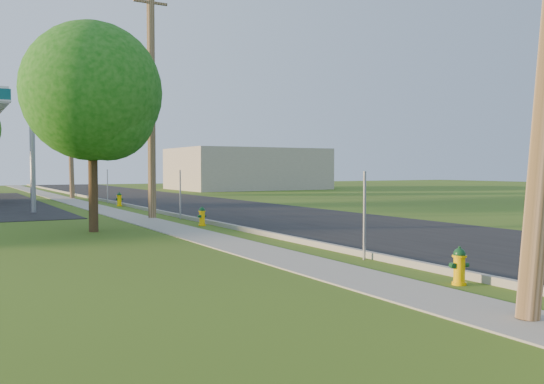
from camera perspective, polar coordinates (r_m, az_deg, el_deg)
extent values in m
plane|color=#394F17|center=(10.13, 23.13, -9.58)|extent=(140.00, 140.00, 0.00)
cube|color=black|center=(20.35, 8.32, -3.45)|extent=(8.00, 120.00, 0.02)
cube|color=gray|center=(18.19, -1.72, -3.92)|extent=(0.15, 120.00, 0.15)
cube|color=gray|center=(17.46, -6.83, -4.39)|extent=(1.50, 120.00, 0.03)
cylinder|color=brown|center=(24.31, -11.87, 9.01)|extent=(0.32, 0.32, 9.80)
cube|color=brown|center=(25.06, -11.95, 17.90)|extent=(1.40, 0.10, 0.10)
cylinder|color=brown|center=(41.74, -19.36, 5.92)|extent=(0.49, 0.32, 9.50)
cube|color=brown|center=(42.15, -19.44, 11.01)|extent=(1.40, 0.10, 0.12)
cube|color=gray|center=(13.10, 9.15, -2.32)|extent=(0.05, 0.04, 2.00)
cube|color=gray|center=(23.49, -9.08, -0.26)|extent=(0.05, 0.04, 2.00)
cube|color=gray|center=(35.18, -15.99, 0.54)|extent=(0.05, 0.04, 2.00)
cylinder|color=gray|center=(28.72, -22.63, 3.05)|extent=(0.24, 0.24, 5.00)
cube|color=silver|center=(28.96, -22.73, 9.59)|extent=(0.30, 2.00, 2.00)
cube|color=#0A535A|center=(29.07, -22.76, 11.16)|extent=(0.34, 2.04, 0.50)
cube|color=gray|center=(57.21, -2.47, 2.30)|extent=(14.00, 10.00, 4.00)
cylinder|color=#382717|center=(19.50, -17.31, 1.32)|extent=(0.30, 0.30, 3.49)
sphere|color=#11530D|center=(19.66, -17.41, 9.49)|extent=(4.47, 4.47, 4.47)
sphere|color=#11530D|center=(19.38, -16.03, 7.54)|extent=(3.07, 3.07, 3.07)
cylinder|color=#DFA900|center=(10.83, 18.05, -8.59)|extent=(0.26, 0.26, 0.05)
cylinder|color=#DFA900|center=(10.79, 18.06, -7.30)|extent=(0.20, 0.20, 0.55)
cylinder|color=#DFA900|center=(10.75, 18.08, -6.05)|extent=(0.26, 0.26, 0.04)
sphere|color=#0D3818|center=(10.74, 18.08, -5.86)|extent=(0.21, 0.21, 0.21)
cylinder|color=#0D3818|center=(10.73, 18.09, -5.28)|extent=(0.05, 0.05, 0.05)
cylinder|color=#0D3818|center=(10.67, 18.42, -7.02)|extent=(0.13, 0.13, 0.10)
cylinder|color=#0D3818|center=(10.71, 17.47, -6.97)|extent=(0.11, 0.11, 0.08)
cylinder|color=#0D3818|center=(10.84, 18.66, -6.87)|extent=(0.11, 0.11, 0.08)
cylinder|color=#FFBE03|center=(20.80, -6.94, -3.27)|extent=(0.26, 0.26, 0.06)
cylinder|color=#FFBE03|center=(20.78, -6.94, -2.58)|extent=(0.20, 0.20, 0.56)
cylinder|color=#FFBE03|center=(20.76, -6.95, -1.91)|extent=(0.26, 0.26, 0.04)
sphere|color=#0A3C1A|center=(20.76, -6.95, -1.81)|extent=(0.21, 0.21, 0.21)
cylinder|color=#0A3C1A|center=(20.75, -6.95, -1.50)|extent=(0.05, 0.05, 0.06)
cylinder|color=#0A3C1A|center=(20.68, -6.69, -2.40)|extent=(0.14, 0.14, 0.10)
cylinder|color=#0A3C1A|center=(20.68, -7.20, -2.40)|extent=(0.12, 0.11, 0.08)
cylinder|color=#0A3C1A|center=(20.87, -6.69, -2.35)|extent=(0.12, 0.11, 0.08)
cylinder|color=#FFD100|center=(32.33, -14.88, -1.32)|extent=(0.29, 0.29, 0.06)
cylinder|color=#FFD100|center=(32.32, -14.89, -0.83)|extent=(0.23, 0.23, 0.62)
cylinder|color=#FFD100|center=(32.30, -14.89, -0.35)|extent=(0.29, 0.29, 0.04)
sphere|color=#0D3C16|center=(32.30, -14.89, -0.28)|extent=(0.24, 0.24, 0.24)
cylinder|color=#0D3C16|center=(32.29, -14.90, -0.06)|extent=(0.05, 0.05, 0.06)
cylinder|color=#0D3C16|center=(32.17, -14.87, -0.69)|extent=(0.14, 0.14, 0.11)
cylinder|color=#0D3C16|center=(32.30, -15.15, -0.68)|extent=(0.12, 0.11, 0.09)
cylinder|color=#0D3C16|center=(32.32, -14.63, -0.68)|extent=(0.12, 0.11, 0.09)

